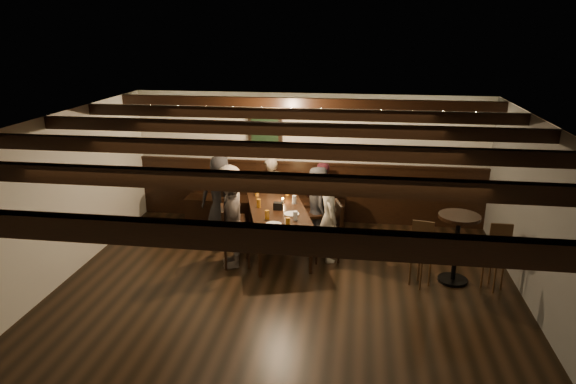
% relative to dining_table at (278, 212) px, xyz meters
% --- Properties ---
extents(room, '(7.00, 7.00, 7.00)m').
position_rel_dining_table_xyz_m(room, '(0.06, 0.23, 0.40)').
color(room, black).
rests_on(room, ground).
extents(dining_table, '(1.39, 2.11, 0.73)m').
position_rel_dining_table_xyz_m(dining_table, '(0.00, 0.00, 0.00)').
color(dining_table, black).
rests_on(dining_table, floor).
extents(chair_left_near, '(0.49, 0.49, 0.86)m').
position_rel_dining_table_xyz_m(chair_left_near, '(-0.82, 0.23, -0.41)').
color(chair_left_near, black).
rests_on(chair_left_near, floor).
extents(chair_left_far, '(0.54, 0.54, 0.95)m').
position_rel_dining_table_xyz_m(chair_left_far, '(-0.56, -0.63, -0.38)').
color(chair_left_far, black).
rests_on(chair_left_far, floor).
extents(chair_right_near, '(0.52, 0.52, 0.93)m').
position_rel_dining_table_xyz_m(chair_right_near, '(0.56, 0.63, -0.39)').
color(chair_right_near, black).
rests_on(chair_right_near, floor).
extents(chair_right_far, '(0.53, 0.53, 0.94)m').
position_rel_dining_table_xyz_m(chair_right_far, '(0.82, -0.23, -0.38)').
color(chair_right_far, black).
rests_on(chair_right_far, floor).
extents(person_bench_left, '(0.80, 0.63, 1.43)m').
position_rel_dining_table_xyz_m(person_bench_left, '(-1.12, 0.61, 0.04)').
color(person_bench_left, '#232325').
rests_on(person_bench_left, floor).
extents(person_bench_centre, '(0.55, 0.44, 1.33)m').
position_rel_dining_table_xyz_m(person_bench_centre, '(-0.30, 1.01, -0.01)').
color(person_bench_centre, gray).
rests_on(person_bench_centre, floor).
extents(person_bench_right, '(0.70, 0.61, 1.23)m').
position_rel_dining_table_xyz_m(person_bench_right, '(0.61, 1.12, -0.06)').
color(person_bench_right, maroon).
rests_on(person_bench_right, floor).
extents(person_left_near, '(0.73, 0.98, 1.36)m').
position_rel_dining_table_xyz_m(person_left_near, '(-0.85, 0.22, 0.01)').
color(person_left_near, gray).
rests_on(person_left_near, floor).
extents(person_left_far, '(0.55, 0.87, 1.38)m').
position_rel_dining_table_xyz_m(person_left_far, '(-0.59, -0.64, 0.02)').
color(person_left_far, gray).
rests_on(person_left_far, floor).
extents(person_right_near, '(0.57, 0.71, 1.28)m').
position_rel_dining_table_xyz_m(person_right_near, '(0.59, 0.64, -0.03)').
color(person_right_near, '#2A2A2D').
rests_on(person_right_near, floor).
extents(person_right_far, '(0.46, 0.58, 1.39)m').
position_rel_dining_table_xyz_m(person_right_far, '(0.85, -0.22, 0.02)').
color(person_right_far, '#BBB29F').
rests_on(person_right_far, floor).
extents(pint_a, '(0.07, 0.07, 0.14)m').
position_rel_dining_table_xyz_m(pint_a, '(-0.47, 0.59, 0.13)').
color(pint_a, '#BF7219').
rests_on(pint_a, dining_table).
extents(pint_b, '(0.07, 0.07, 0.14)m').
position_rel_dining_table_xyz_m(pint_b, '(0.06, 0.69, 0.13)').
color(pint_b, '#BF7219').
rests_on(pint_b, dining_table).
extents(pint_c, '(0.07, 0.07, 0.14)m').
position_rel_dining_table_xyz_m(pint_c, '(-0.32, 0.01, 0.13)').
color(pint_c, '#BF7219').
rests_on(pint_c, dining_table).
extents(pint_d, '(0.07, 0.07, 0.14)m').
position_rel_dining_table_xyz_m(pint_d, '(0.23, 0.28, 0.13)').
color(pint_d, silver).
rests_on(pint_d, dining_table).
extents(pint_e, '(0.07, 0.07, 0.14)m').
position_rel_dining_table_xyz_m(pint_e, '(-0.08, -0.49, 0.13)').
color(pint_e, '#BF7219').
rests_on(pint_e, dining_table).
extents(pint_f, '(0.07, 0.07, 0.14)m').
position_rel_dining_table_xyz_m(pint_f, '(0.35, -0.47, 0.13)').
color(pint_f, silver).
rests_on(pint_f, dining_table).
extents(pint_g, '(0.07, 0.07, 0.14)m').
position_rel_dining_table_xyz_m(pint_g, '(0.27, -0.75, 0.13)').
color(pint_g, '#BF7219').
rests_on(pint_g, dining_table).
extents(plate_near, '(0.24, 0.24, 0.01)m').
position_rel_dining_table_xyz_m(plate_near, '(0.05, -0.71, 0.07)').
color(plate_near, white).
rests_on(plate_near, dining_table).
extents(plate_far, '(0.24, 0.24, 0.01)m').
position_rel_dining_table_xyz_m(plate_far, '(0.26, -0.24, 0.07)').
color(plate_far, white).
rests_on(plate_far, dining_table).
extents(condiment_caddy, '(0.15, 0.10, 0.12)m').
position_rel_dining_table_xyz_m(condiment_caddy, '(0.01, -0.05, 0.12)').
color(condiment_caddy, black).
rests_on(condiment_caddy, dining_table).
extents(candle, '(0.05, 0.05, 0.05)m').
position_rel_dining_table_xyz_m(candle, '(0.03, 0.32, 0.08)').
color(candle, beige).
rests_on(candle, dining_table).
extents(high_top_table, '(0.58, 0.58, 1.03)m').
position_rel_dining_table_xyz_m(high_top_table, '(2.69, -0.72, 0.00)').
color(high_top_table, black).
rests_on(high_top_table, floor).
extents(bar_stool_left, '(0.34, 0.36, 1.04)m').
position_rel_dining_table_xyz_m(bar_stool_left, '(2.19, -0.93, -0.28)').
color(bar_stool_left, '#322010').
rests_on(bar_stool_left, floor).
extents(bar_stool_right, '(0.33, 0.34, 1.04)m').
position_rel_dining_table_xyz_m(bar_stool_right, '(3.19, -0.88, -0.28)').
color(bar_stool_right, '#322010').
rests_on(bar_stool_right, floor).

